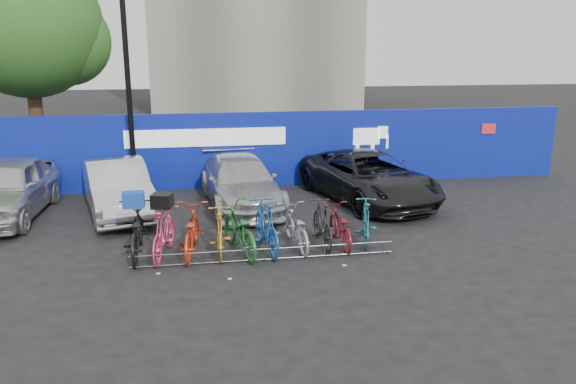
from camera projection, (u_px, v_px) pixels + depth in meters
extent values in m
plane|color=black|center=(262.00, 251.00, 12.46)|extent=(100.00, 100.00, 0.00)
cube|color=#0A1E94|center=(238.00, 150.00, 17.88)|extent=(22.00, 0.15, 2.40)
cube|color=white|center=(206.00, 138.00, 17.51)|extent=(5.00, 0.02, 0.55)
cube|color=white|center=(367.00, 136.00, 18.37)|extent=(1.20, 0.02, 0.90)
cube|color=red|center=(489.00, 129.00, 19.02)|extent=(0.50, 0.02, 0.35)
cylinder|color=#382314|center=(36.00, 115.00, 20.37)|extent=(0.50, 0.50, 4.00)
sphere|color=#255119|center=(26.00, 23.00, 19.56)|extent=(5.20, 5.20, 5.20)
sphere|color=#255119|center=(66.00, 41.00, 20.19)|extent=(3.20, 3.20, 3.20)
cylinder|color=black|center=(129.00, 96.00, 16.34)|extent=(0.16, 0.16, 6.00)
cylinder|color=#595B60|center=(265.00, 249.00, 11.82)|extent=(5.60, 0.03, 0.03)
cylinder|color=#595B60|center=(265.00, 259.00, 11.88)|extent=(5.60, 0.03, 0.03)
cylinder|color=#595B60|center=(139.00, 263.00, 11.44)|extent=(0.03, 0.03, 0.28)
cylinder|color=#595B60|center=(203.00, 259.00, 11.64)|extent=(0.03, 0.03, 0.28)
cylinder|color=#595B60|center=(265.00, 255.00, 11.85)|extent=(0.03, 0.03, 0.28)
cylinder|color=#595B60|center=(325.00, 252.00, 12.06)|extent=(0.03, 0.03, 0.28)
cylinder|color=#595B60|center=(383.00, 248.00, 12.27)|extent=(0.03, 0.03, 0.28)
imported|color=silver|center=(6.00, 188.00, 14.76)|extent=(2.04, 4.71, 1.58)
imported|color=#B7B6BB|center=(118.00, 188.00, 15.13)|extent=(2.51, 4.57, 1.43)
imported|color=#ADADB2|center=(241.00, 182.00, 15.87)|extent=(2.34, 4.88, 1.37)
imported|color=black|center=(368.00, 177.00, 16.35)|extent=(3.54, 5.58, 1.44)
imported|color=black|center=(136.00, 232.00, 12.08)|extent=(0.76, 2.11, 1.11)
imported|color=#E63E6A|center=(164.00, 232.00, 12.01)|extent=(0.87, 1.91, 1.11)
imported|color=red|center=(191.00, 231.00, 12.19)|extent=(0.91, 2.07, 1.05)
imported|color=gold|center=(220.00, 232.00, 12.20)|extent=(0.54, 1.72, 1.03)
imported|color=#1E6729|center=(239.00, 229.00, 12.26)|extent=(1.19, 2.20, 1.09)
imported|color=#1A52AA|center=(266.00, 226.00, 12.33)|extent=(0.80, 2.01, 1.17)
imported|color=#96999D|center=(296.00, 228.00, 12.58)|extent=(0.79, 1.86, 0.95)
imported|color=black|center=(322.00, 223.00, 12.75)|extent=(0.51, 1.75, 1.05)
imported|color=maroon|center=(340.00, 226.00, 12.75)|extent=(0.64, 1.75, 0.91)
imported|color=#1E6E74|center=(366.00, 221.00, 12.94)|extent=(0.88, 1.75, 1.01)
cube|color=#113EAD|center=(133.00, 200.00, 11.89)|extent=(0.46, 0.36, 0.32)
cube|color=black|center=(162.00, 201.00, 11.84)|extent=(0.48, 0.45, 0.30)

